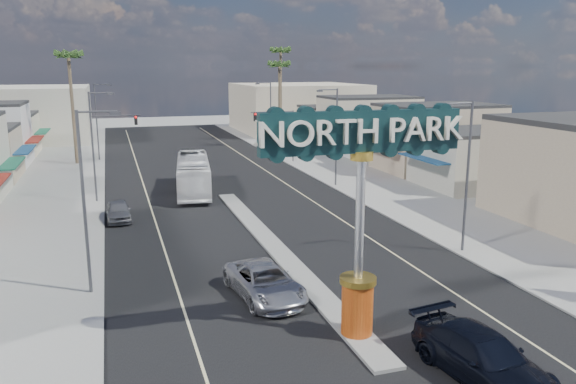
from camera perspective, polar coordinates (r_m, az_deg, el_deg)
ground at (r=49.64m, az=-6.53°, el=-0.17°), size 160.00×160.00×0.00m
road at (r=49.64m, az=-6.53°, el=-0.17°), size 20.00×120.00×0.01m
median_island at (r=34.60m, az=-1.33°, el=-5.66°), size 1.30×30.00×0.16m
sidewalk_left at (r=49.00m, az=-22.81°, el=-1.20°), size 8.00×120.00×0.12m
sidewalk_right at (r=54.00m, az=8.19°, el=0.89°), size 8.00×120.00×0.12m
storefront_row_right at (r=69.50m, az=11.07°, el=5.85°), size 12.00×42.00×6.00m
backdrop_far_left at (r=93.67m, az=-25.67°, el=7.16°), size 20.00×20.00×8.00m
backdrop_far_right at (r=97.90m, az=0.99°, el=8.58°), size 20.00×20.00×8.00m
gateway_sign at (r=22.15m, az=7.39°, el=-0.55°), size 8.20×1.50×9.15m
traffic_signal_left at (r=61.89m, az=-17.63°, el=5.87°), size 5.09×0.45×6.00m
traffic_signal_right at (r=64.56m, az=-1.02°, el=6.71°), size 5.09×0.45×6.00m
streetlight_l_near at (r=28.18m, az=-19.76°, el=-0.15°), size 2.03×0.22×9.00m
streetlight_l_mid at (r=47.91m, az=-19.06°, el=4.91°), size 2.03×0.22×9.00m
streetlight_l_far at (r=69.79m, az=-18.75°, el=7.15°), size 2.03×0.22×9.00m
streetlight_r_near at (r=34.32m, az=17.58°, el=2.19°), size 2.03×0.22×9.00m
streetlight_r_mid at (r=51.76m, az=4.78°, el=6.08°), size 2.03×0.22×9.00m
streetlight_r_far at (r=72.49m, az=-1.90°, el=7.99°), size 2.03×0.22×9.00m
palm_left_far at (r=67.64m, az=-21.39°, el=12.27°), size 2.60×2.60×13.10m
palm_right_mid at (r=76.81m, az=-0.88°, el=12.39°), size 2.60×2.60×12.10m
palm_right_far at (r=83.15m, az=-0.75°, el=13.64°), size 2.60×2.60×14.10m
suv_left at (r=27.38m, az=-2.40°, el=-9.14°), size 3.29×5.96×1.58m
suv_right at (r=21.86m, az=19.18°, el=-15.56°), size 3.22×6.27×1.74m
car_parked_left at (r=42.50m, az=-16.86°, el=-1.83°), size 1.81×4.28×1.44m
city_bus at (r=50.31m, az=-9.60°, el=1.78°), size 4.22×11.86×3.23m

